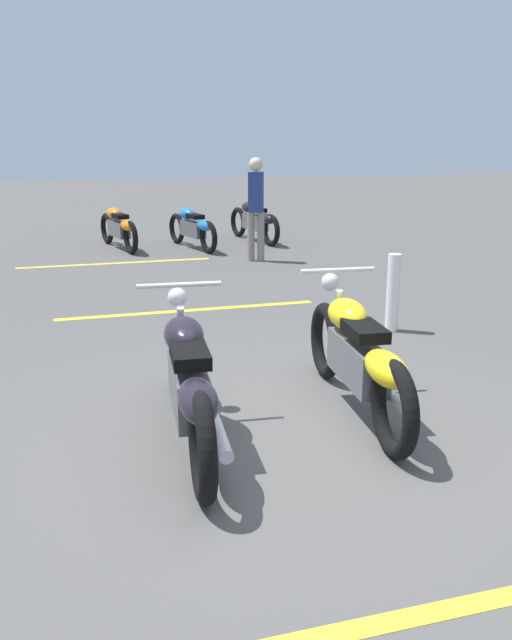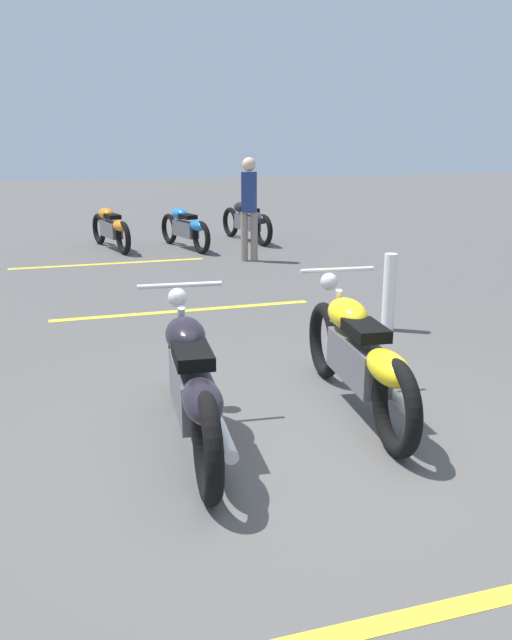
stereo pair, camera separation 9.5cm
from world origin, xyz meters
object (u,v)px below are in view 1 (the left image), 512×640
(bystander_near_row, at_px, (256,204))
(motorcycle_row_left, at_px, (193,227))
(motorcycle_row_center, at_px, (119,227))
(motorcycle_bright_foreground, at_px, (358,356))
(bollard_post, at_px, (393,293))
(motorcycle_row_far_left, at_px, (255,221))
(motorcycle_dark_foreground, at_px, (189,383))

(bystander_near_row, bearing_deg, motorcycle_row_left, 50.04)
(motorcycle_row_center, height_order, bystander_near_row, bystander_near_row)
(motorcycle_bright_foreground, xyz_separation_m, bollard_post, (2.03, -1.25, -0.04))
(motorcycle_bright_foreground, height_order, motorcycle_row_left, motorcycle_bright_foreground)
(motorcycle_row_left, height_order, bystander_near_row, bystander_near_row)
(motorcycle_row_far_left, relative_size, bystander_near_row, 1.17)
(motorcycle_row_left, height_order, motorcycle_row_center, motorcycle_row_center)
(motorcycle_dark_foreground, relative_size, bystander_near_row, 1.29)
(bollard_post, bearing_deg, motorcycle_row_far_left, -1.05)
(motorcycle_row_center, bearing_deg, motorcycle_dark_foreground, 164.95)
(bystander_near_row, height_order, bollard_post, bystander_near_row)
(motorcycle_bright_foreground, xyz_separation_m, bystander_near_row, (6.53, -0.86, 0.50))
(motorcycle_row_far_left, xyz_separation_m, bystander_near_row, (-2.09, 0.52, 0.54))
(motorcycle_bright_foreground, relative_size, motorcycle_dark_foreground, 1.00)
(motorcycle_bright_foreground, height_order, motorcycle_row_far_left, motorcycle_bright_foreground)
(motorcycle_dark_foreground, bearing_deg, motorcycle_bright_foreground, -76.91)
(motorcycle_row_left, relative_size, bystander_near_row, 1.11)
(motorcycle_dark_foreground, distance_m, motorcycle_row_left, 8.40)
(bystander_near_row, bearing_deg, motorcycle_row_center, 71.51)
(motorcycle_bright_foreground, distance_m, motorcycle_row_center, 8.45)
(motorcycle_dark_foreground, xyz_separation_m, motorcycle_row_center, (8.59, 0.01, -0.05))
(motorcycle_dark_foreground, distance_m, motorcycle_row_center, 8.59)
(motorcycle_row_far_left, bearing_deg, bystander_near_row, 152.97)
(motorcycle_dark_foreground, xyz_separation_m, bollard_post, (2.27, -2.58, -0.04))
(motorcycle_row_center, distance_m, bollard_post, 6.83)
(motorcycle_bright_foreground, bearing_deg, motorcycle_row_far_left, -5.80)
(motorcycle_bright_foreground, height_order, motorcycle_dark_foreground, same)
(motorcycle_dark_foreground, height_order, bystander_near_row, bystander_near_row)
(motorcycle_row_left, bearing_deg, motorcycle_row_center, 60.94)
(motorcycle_row_left, bearing_deg, motorcycle_row_far_left, -83.74)
(motorcycle_bright_foreground, xyz_separation_m, motorcycle_row_center, (8.35, 1.33, -0.05))
(motorcycle_dark_foreground, xyz_separation_m, motorcycle_row_far_left, (8.85, -2.70, -0.04))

